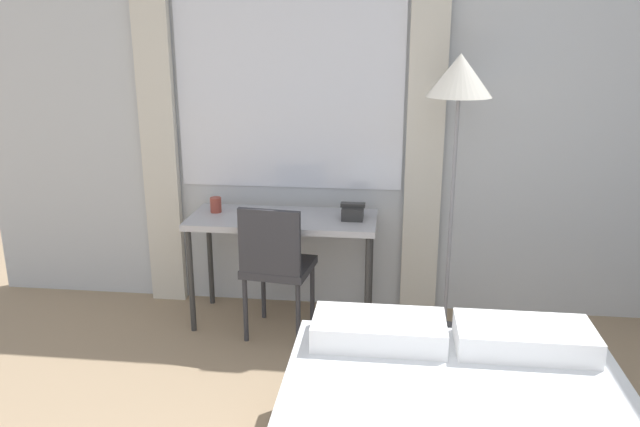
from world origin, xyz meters
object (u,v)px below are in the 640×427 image
object	(u,v)px
desk	(283,227)
desk_chair	(276,262)
standing_lamp	(459,93)
book	(271,217)
mug	(216,205)
telephone	(353,212)

from	to	relation	value
desk	desk_chair	size ratio (longest dim) A/B	1.38
standing_lamp	book	xyz separation A→B (m)	(-1.12, 0.00, -0.79)
desk_chair	mug	distance (m)	0.60
desk	book	world-z (taller)	book
telephone	mug	distance (m)	0.90
telephone	standing_lamp	bearing A→B (deg)	-7.88
telephone	book	xyz separation A→B (m)	(-0.51, -0.08, -0.03)
desk	mug	bearing A→B (deg)	173.01
standing_lamp	book	distance (m)	1.37
desk_chair	standing_lamp	size ratio (longest dim) A/B	0.50
desk_chair	telephone	xyz separation A→B (m)	(0.45, 0.25, 0.27)
telephone	mug	bearing A→B (deg)	177.58
desk_chair	book	xyz separation A→B (m)	(-0.06, 0.17, 0.23)
book	standing_lamp	bearing A→B (deg)	-0.14
desk	telephone	size ratio (longest dim) A/B	7.30
telephone	book	world-z (taller)	telephone
telephone	mug	xyz separation A→B (m)	(-0.90, 0.04, 0.01)
desk_chair	mug	size ratio (longest dim) A/B	8.82
desk	telephone	distance (m)	0.46
desk_chair	book	size ratio (longest dim) A/B	3.13
desk_chair	telephone	world-z (taller)	desk_chair
standing_lamp	telephone	bearing A→B (deg)	172.12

